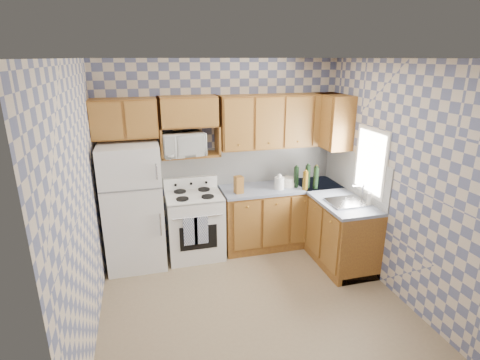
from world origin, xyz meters
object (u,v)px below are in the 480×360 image
object	(u,v)px
refrigerator	(133,206)
stove_body	(195,226)
microwave	(183,144)
electric_kettle	(279,183)

from	to	relation	value
refrigerator	stove_body	world-z (taller)	refrigerator
stove_body	microwave	world-z (taller)	microwave
microwave	stove_body	bearing A→B (deg)	-57.62
refrigerator	microwave	xyz separation A→B (m)	(0.70, 0.14, 0.76)
refrigerator	electric_kettle	distance (m)	2.03
refrigerator	electric_kettle	xyz separation A→B (m)	(2.02, -0.07, 0.17)
stove_body	microwave	bearing A→B (deg)	132.99
stove_body	electric_kettle	world-z (taller)	electric_kettle
stove_body	electric_kettle	bearing A→B (deg)	-4.50
microwave	electric_kettle	distance (m)	1.46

